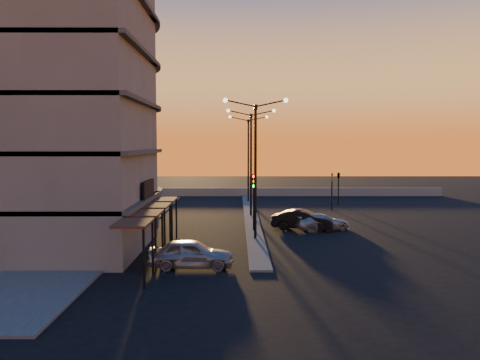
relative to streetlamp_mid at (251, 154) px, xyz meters
name	(u,v)px	position (x,y,z in m)	size (l,w,h in m)	color
ground	(255,240)	(0.00, -10.00, -5.59)	(120.00, 120.00, 0.00)	black
sidewalk_west	(115,228)	(-10.50, -6.00, -5.53)	(5.00, 40.00, 0.12)	#464644
median	(251,216)	(0.00, 0.00, -5.53)	(1.20, 36.00, 0.12)	#464644
parapet	(263,192)	(2.00, 16.00, -5.09)	(44.00, 0.50, 1.00)	slate
building	(42,61)	(-14.00, -9.97, 6.32)	(14.35, 17.08, 25.00)	#66625A
streetlamp_near	(255,157)	(0.00, -10.00, 0.00)	(4.32, 0.32, 9.51)	black
streetlamp_mid	(251,154)	(0.00, 0.00, 0.00)	(4.32, 0.32, 9.51)	black
streetlamp_far	(248,151)	(0.00, 10.00, 0.00)	(4.32, 0.32, 9.51)	black
traffic_light_main	(254,193)	(0.00, -7.13, -2.70)	(0.28, 0.44, 4.25)	black
signal_east_a	(332,190)	(8.00, 4.00, -3.66)	(0.13, 0.16, 3.60)	black
signal_east_b	(339,175)	(9.50, 8.00, -2.49)	(0.42, 1.99, 3.60)	black
car_hatchback	(191,254)	(-3.62, -17.10, -4.84)	(1.79, 4.44, 1.51)	gray
car_sedan	(303,220)	(3.72, -6.34, -4.84)	(1.60, 4.58, 1.51)	black
car_wagon	(322,222)	(5.13, -6.48, -4.97)	(1.74, 4.28, 1.24)	#A8A9AF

